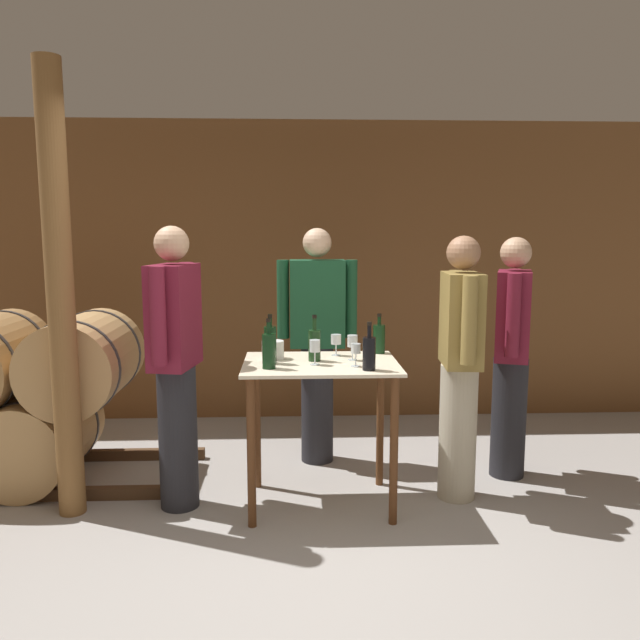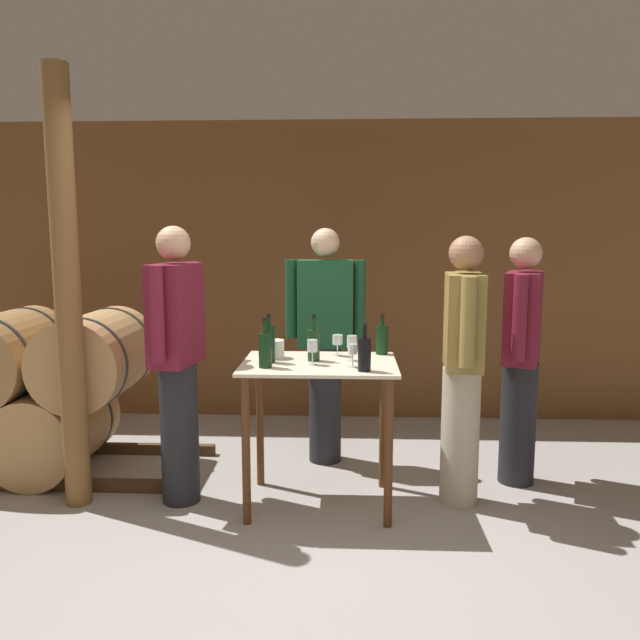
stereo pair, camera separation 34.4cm
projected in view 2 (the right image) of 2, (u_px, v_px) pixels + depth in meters
ground_plane at (290, 577)px, 3.14m from camera, size 14.00×14.00×0.00m
back_wall at (317, 272)px, 5.70m from camera, size 8.40×0.05×2.70m
barrel_rack at (31, 394)px, 4.47m from camera, size 2.81×0.88×1.17m
tasting_table at (319, 393)px, 3.88m from camera, size 0.95×0.70×0.92m
wooden_post at (67, 293)px, 3.81m from camera, size 0.16×0.16×2.70m
wine_bottle_far_left at (265, 349)px, 3.69m from camera, size 0.08×0.08×0.30m
wine_bottle_left at (269, 343)px, 3.83m from camera, size 0.08×0.08×0.30m
wine_bottle_center at (314, 344)px, 3.88m from camera, size 0.08×0.08×0.29m
wine_bottle_right at (364, 353)px, 3.60m from camera, size 0.08×0.08×0.28m
wine_bottle_far_right at (382, 339)px, 4.09m from camera, size 0.08×0.08×0.26m
wine_glass_near_left at (312, 347)px, 3.77m from camera, size 0.06×0.06×0.15m
wine_glass_near_center at (338, 340)px, 4.04m from camera, size 0.07×0.07×0.14m
wine_glass_near_right at (352, 343)px, 3.88m from camera, size 0.06×0.06×0.16m
wine_glass_far_side at (353, 350)px, 3.70m from camera, size 0.06×0.06×0.14m
ice_bucket at (273, 349)px, 3.97m from camera, size 0.14×0.14×0.12m
person_host at (462, 365)px, 3.88m from camera, size 0.25×0.59×1.70m
person_visitor_with_scarf at (325, 340)px, 4.61m from camera, size 0.59×0.24×1.75m
person_visitor_bearded at (177, 359)px, 3.90m from camera, size 0.29×0.58×1.76m
person_visitor_near_door at (521, 356)px, 4.21m from camera, size 0.34×0.56×1.69m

